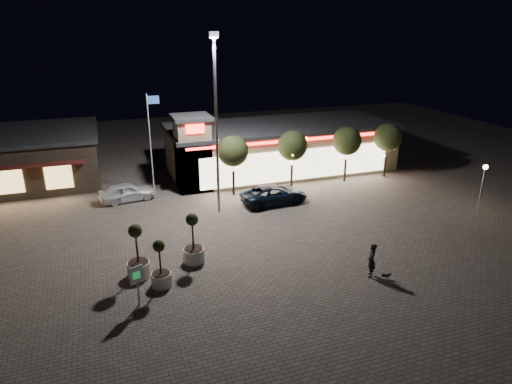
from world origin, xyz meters
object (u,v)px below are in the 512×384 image
object	(u,v)px
pickup_truck	(274,194)
white_sedan	(127,192)
pedestrian	(372,260)
planter_mid	(161,272)
valet_sign	(137,278)
planter_left	(138,260)

from	to	relation	value
pickup_truck	white_sedan	world-z (taller)	white_sedan
pedestrian	planter_mid	bearing A→B (deg)	-73.36
pedestrian	valet_sign	world-z (taller)	valet_sign
planter_left	planter_mid	world-z (taller)	planter_left
pickup_truck	valet_sign	xyz separation A→B (m)	(-11.03, -10.32, 0.77)
pedestrian	planter_left	world-z (taller)	planter_left
pickup_truck	white_sedan	bearing A→B (deg)	64.08
white_sedan	planter_mid	world-z (taller)	planter_mid
white_sedan	pedestrian	world-z (taller)	pedestrian
planter_mid	valet_sign	bearing A→B (deg)	-132.68
pickup_truck	pedestrian	distance (m)	11.72
planter_mid	white_sedan	bearing A→B (deg)	93.29
white_sedan	valet_sign	distance (m)	14.50
planter_left	valet_sign	xyz separation A→B (m)	(-0.27, -2.76, 0.53)
pedestrian	valet_sign	bearing A→B (deg)	-65.49
pedestrian	planter_mid	distance (m)	11.14
planter_mid	valet_sign	xyz separation A→B (m)	(-1.28, -1.39, 0.67)
pedestrian	planter_left	distance (m)	12.50
pickup_truck	pedestrian	size ratio (longest dim) A/B	2.66
planter_left	valet_sign	world-z (taller)	planter_left
white_sedan	planter_left	world-z (taller)	planter_left
pickup_truck	valet_sign	size ratio (longest dim) A/B	2.42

